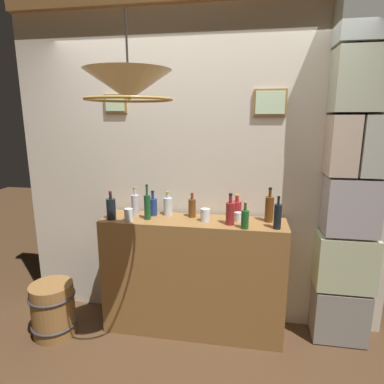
% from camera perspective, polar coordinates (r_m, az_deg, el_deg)
% --- Properties ---
extents(panelled_rear_partition, '(3.28, 0.15, 2.88)m').
position_cam_1_polar(panelled_rear_partition, '(2.88, 1.09, 6.21)').
color(panelled_rear_partition, beige).
rests_on(panelled_rear_partition, ground).
extents(stone_pillar, '(0.45, 0.34, 2.81)m').
position_cam_1_polar(stone_pillar, '(2.83, 26.29, 2.69)').
color(stone_pillar, gray).
rests_on(stone_pillar, ground).
extents(bar_shelf_unit, '(1.54, 0.38, 1.02)m').
position_cam_1_polar(bar_shelf_unit, '(2.93, 0.17, -14.48)').
color(bar_shelf_unit, olive).
rests_on(bar_shelf_unit, ground).
extents(liquor_bottle_rum, '(0.06, 0.06, 0.21)m').
position_cam_1_polar(liquor_bottle_rum, '(2.79, 0.02, -2.74)').
color(liquor_bottle_rum, brown).
rests_on(liquor_bottle_rum, bar_shelf_unit).
extents(liquor_bottle_bourbon, '(0.08, 0.08, 0.21)m').
position_cam_1_polar(liquor_bottle_bourbon, '(2.85, -4.22, -2.44)').
color(liquor_bottle_bourbon, silver).
rests_on(liquor_bottle_bourbon, bar_shelf_unit).
extents(liquor_bottle_mezcal, '(0.07, 0.07, 0.22)m').
position_cam_1_polar(liquor_bottle_mezcal, '(2.86, -6.82, -2.51)').
color(liquor_bottle_mezcal, navy).
rests_on(liquor_bottle_mezcal, bar_shelf_unit).
extents(liquor_bottle_port, '(0.07, 0.07, 0.28)m').
position_cam_1_polar(liquor_bottle_port, '(2.73, 13.33, -2.83)').
color(liquor_bottle_port, '#613413').
rests_on(liquor_bottle_port, bar_shelf_unit).
extents(liquor_bottle_amaro, '(0.05, 0.05, 0.30)m').
position_cam_1_polar(liquor_bottle_amaro, '(2.74, -7.80, -2.52)').
color(liquor_bottle_amaro, '#174A24').
rests_on(liquor_bottle_amaro, bar_shelf_unit).
extents(liquor_bottle_brandy, '(0.07, 0.07, 0.25)m').
position_cam_1_polar(liquor_bottle_brandy, '(2.60, 6.68, -3.63)').
color(liquor_bottle_brandy, maroon).
rests_on(liquor_bottle_brandy, bar_shelf_unit).
extents(liquor_bottle_whiskey, '(0.06, 0.06, 0.26)m').
position_cam_1_polar(liquor_bottle_whiskey, '(2.57, 14.71, -4.08)').
color(liquor_bottle_whiskey, black).
rests_on(liquor_bottle_whiskey, bar_shelf_unit).
extents(liquor_bottle_tequila, '(0.07, 0.07, 0.25)m').
position_cam_1_polar(liquor_bottle_tequila, '(2.89, -9.88, -2.09)').
color(liquor_bottle_tequila, '#C1B6C2').
rests_on(liquor_bottle_tequila, bar_shelf_unit).
extents(liquor_bottle_gin, '(0.06, 0.06, 0.21)m').
position_cam_1_polar(liquor_bottle_gin, '(2.53, 9.22, -4.64)').
color(liquor_bottle_gin, '#1A5521').
rests_on(liquor_bottle_gin, bar_shelf_unit).
extents(liquor_bottle_vodka, '(0.08, 0.08, 0.20)m').
position_cam_1_polar(liquor_bottle_vodka, '(2.80, 7.80, -2.92)').
color(liquor_bottle_vodka, maroon).
rests_on(liquor_bottle_vodka, bar_shelf_unit).
extents(liquor_bottle_scotch, '(0.08, 0.08, 0.24)m').
position_cam_1_polar(liquor_bottle_scotch, '(2.81, -13.93, -2.82)').
color(liquor_bottle_scotch, black).
rests_on(liquor_bottle_scotch, bar_shelf_unit).
extents(glass_tumbler_rocks, '(0.07, 0.07, 0.10)m').
position_cam_1_polar(glass_tumbler_rocks, '(2.74, -10.99, -3.93)').
color(glass_tumbler_rocks, silver).
rests_on(glass_tumbler_rocks, bar_shelf_unit).
extents(glass_tumbler_highball, '(0.08, 0.08, 0.11)m').
position_cam_1_polar(glass_tumbler_highball, '(2.68, 2.31, -4.03)').
color(glass_tumbler_highball, silver).
rests_on(glass_tumbler_highball, bar_shelf_unit).
extents(glass_tumbler_shot, '(0.07, 0.07, 0.07)m').
position_cam_1_polar(glass_tumbler_shot, '(2.72, 8.07, -4.28)').
color(glass_tumbler_shot, silver).
rests_on(glass_tumbler_shot, bar_shelf_unit).
extents(pendant_lamp, '(0.51, 0.51, 0.49)m').
position_cam_1_polar(pendant_lamp, '(1.98, -11.03, 17.63)').
color(pendant_lamp, beige).
extents(wooden_barrel, '(0.39, 0.39, 0.47)m').
position_cam_1_polar(wooden_barrel, '(3.24, -23.05, -18.30)').
color(wooden_barrel, olive).
rests_on(wooden_barrel, ground).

